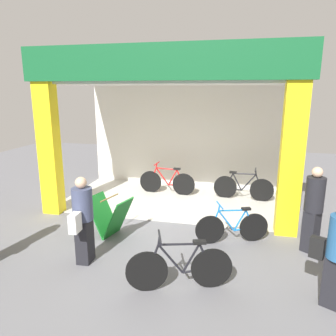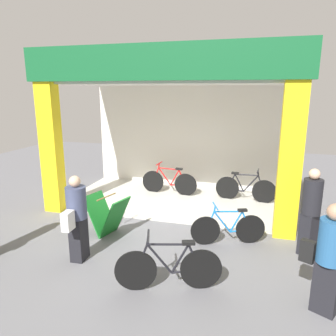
# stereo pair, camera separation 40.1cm
# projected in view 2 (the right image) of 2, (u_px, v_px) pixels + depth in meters

# --- Properties ---
(ground_plane) EXTENTS (20.43, 20.43, 0.00)m
(ground_plane) POSITION_uv_depth(u_px,v_px,m) (159.00, 221.00, 7.81)
(ground_plane) COLOR slate
(ground_plane) RESTS_ON ground
(shop_facade) EXTENTS (6.42, 3.57, 4.08)m
(shop_facade) POSITION_uv_depth(u_px,v_px,m) (177.00, 124.00, 8.88)
(shop_facade) COLOR beige
(shop_facade) RESTS_ON ground
(bicycle_inside_0) EXTENTS (1.71, 0.47, 0.94)m
(bicycle_inside_0) POSITION_uv_depth(u_px,v_px,m) (245.00, 188.00, 9.16)
(bicycle_inside_0) COLOR black
(bicycle_inside_0) RESTS_ON ground
(bicycle_inside_1) EXTENTS (1.74, 0.48, 0.96)m
(bicycle_inside_1) POSITION_uv_depth(u_px,v_px,m) (169.00, 182.00, 9.78)
(bicycle_inside_1) COLOR black
(bicycle_inside_1) RESTS_ON ground
(bicycle_parked_0) EXTENTS (1.64, 0.62, 0.94)m
(bicycle_parked_0) POSITION_uv_depth(u_px,v_px,m) (169.00, 268.00, 5.08)
(bicycle_parked_0) COLOR black
(bicycle_parked_0) RESTS_ON ground
(bicycle_parked_1) EXTENTS (1.47, 0.59, 0.86)m
(bicycle_parked_1) POSITION_uv_depth(u_px,v_px,m) (228.00, 228.00, 6.60)
(bicycle_parked_1) COLOR black
(bicycle_parked_1) RESTS_ON ground
(sandwich_board_sign) EXTENTS (1.00, 0.79, 0.89)m
(sandwich_board_sign) POSITION_uv_depth(u_px,v_px,m) (107.00, 215.00, 7.03)
(sandwich_board_sign) COLOR #197226
(sandwich_board_sign) RESTS_ON ground
(pedestrian_0) EXTENTS (0.64, 0.50, 1.65)m
(pedestrian_0) POSITION_uv_depth(u_px,v_px,m) (329.00, 257.00, 4.44)
(pedestrian_0) COLOR black
(pedestrian_0) RESTS_ON ground
(pedestrian_1) EXTENTS (0.38, 0.64, 1.64)m
(pedestrian_1) POSITION_uv_depth(u_px,v_px,m) (77.00, 217.00, 5.85)
(pedestrian_1) COLOR black
(pedestrian_1) RESTS_ON ground
(pedestrian_2) EXTENTS (0.50, 0.50, 1.71)m
(pedestrian_2) POSITION_uv_depth(u_px,v_px,m) (311.00, 211.00, 6.07)
(pedestrian_2) COLOR black
(pedestrian_2) RESTS_ON ground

